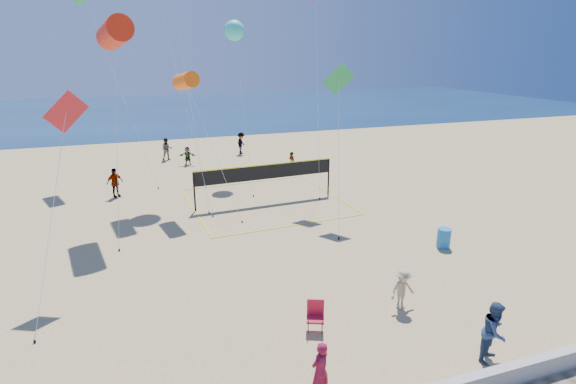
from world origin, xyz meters
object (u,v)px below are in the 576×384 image
object	(u,v)px
trash_barrel	(444,238)
volleyball_net	(265,176)
camp_chair	(315,314)
woman	(320,370)

from	to	relation	value
trash_barrel	volleyball_net	world-z (taller)	volleyball_net
camp_chair	volleyball_net	bearing A→B (deg)	103.29
woman	volleyball_net	size ratio (longest dim) A/B	0.18
woman	trash_barrel	xyz separation A→B (m)	(9.25, 6.96, -0.36)
camp_chair	volleyball_net	world-z (taller)	volleyball_net
volleyball_net	woman	bearing A→B (deg)	-104.76
trash_barrel	woman	bearing A→B (deg)	-143.05
trash_barrel	volleyball_net	size ratio (longest dim) A/B	0.10
camp_chair	trash_barrel	world-z (taller)	camp_chair
woman	trash_barrel	size ratio (longest dim) A/B	1.76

